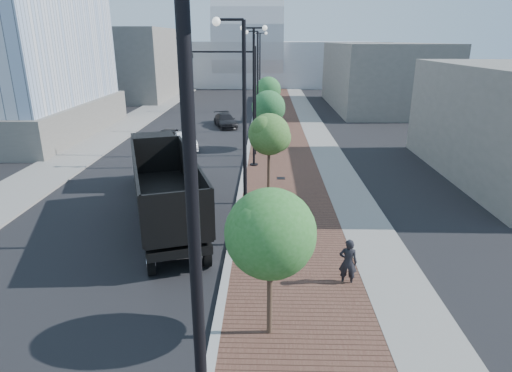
{
  "coord_description": "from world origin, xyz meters",
  "views": [
    {
      "loc": [
        1.48,
        -6.71,
        8.43
      ],
      "look_at": [
        1.0,
        12.0,
        2.0
      ],
      "focal_mm": 29.99,
      "sensor_mm": 36.0,
      "label": 1
    }
  ],
  "objects_px": {
    "white_sedan": "(186,141)",
    "pedestrian": "(348,262)",
    "dump_truck": "(160,177)",
    "dark_car_mid": "(169,137)"
  },
  "relations": [
    {
      "from": "white_sedan",
      "to": "pedestrian",
      "type": "relative_size",
      "value": 2.26
    },
    {
      "from": "white_sedan",
      "to": "dark_car_mid",
      "type": "height_order",
      "value": "white_sedan"
    },
    {
      "from": "pedestrian",
      "to": "white_sedan",
      "type": "bearing_deg",
      "value": -53.32
    },
    {
      "from": "pedestrian",
      "to": "dump_truck",
      "type": "bearing_deg",
      "value": -31.27
    },
    {
      "from": "dump_truck",
      "to": "pedestrian",
      "type": "xyz_separation_m",
      "value": [
        8.64,
        -7.98,
        -0.56
      ]
    },
    {
      "from": "white_sedan",
      "to": "pedestrian",
      "type": "distance_m",
      "value": 22.21
    },
    {
      "from": "dump_truck",
      "to": "dark_car_mid",
      "type": "relative_size",
      "value": 3.16
    },
    {
      "from": "dump_truck",
      "to": "pedestrian",
      "type": "bearing_deg",
      "value": -61.13
    },
    {
      "from": "dark_car_mid",
      "to": "pedestrian",
      "type": "height_order",
      "value": "pedestrian"
    },
    {
      "from": "dump_truck",
      "to": "pedestrian",
      "type": "height_order",
      "value": "dump_truck"
    }
  ]
}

